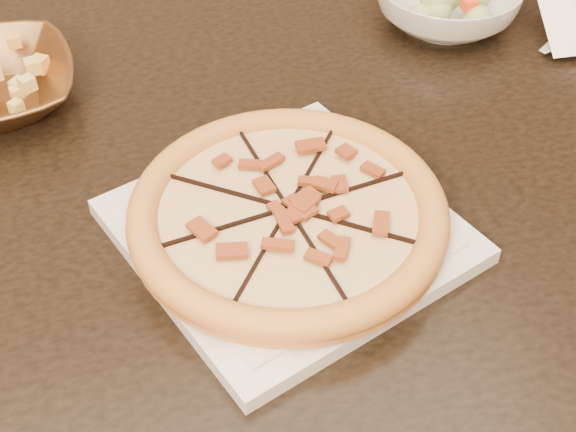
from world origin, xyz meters
name	(u,v)px	position (x,y,z in m)	size (l,w,h in m)	color
dining_table	(198,230)	(-0.07, 0.16, 0.66)	(1.58, 1.06, 0.75)	black
plate	(288,230)	(0.00, 0.03, 0.76)	(0.37, 0.37, 0.02)	silver
pizza	(288,213)	(0.00, 0.03, 0.78)	(0.32, 0.32, 0.03)	orange
salad_bowl	(447,3)	(0.33, 0.36, 0.78)	(0.20, 0.20, 0.06)	silver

